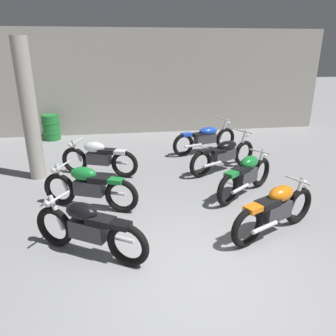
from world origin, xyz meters
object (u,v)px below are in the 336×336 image
motorcycle_right_row_0 (276,209)px  motorcycle_right_row_3 (206,138)px  oil_drum (51,127)px  motorcycle_left_row_1 (89,186)px  motorcycle_left_row_0 (88,228)px  motorcycle_left_row_2 (98,157)px  motorcycle_right_row_2 (224,154)px  motorcycle_right_row_1 (246,175)px  support_pillar (29,112)px

motorcycle_right_row_0 → motorcycle_right_row_3: motorcycle_right_row_3 is taller
oil_drum → motorcycle_left_row_1: bearing=-73.0°
motorcycle_left_row_0 → motorcycle_right_row_3: 5.62m
motorcycle_left_row_2 → motorcycle_right_row_2: size_ratio=0.94×
motorcycle_right_row_0 → motorcycle_right_row_1: 1.54m
support_pillar → motorcycle_right_row_1: size_ratio=1.96×
oil_drum → support_pillar: bearing=-85.3°
motorcycle_left_row_0 → motorcycle_right_row_2: size_ratio=0.87×
motorcycle_left_row_1 → motorcycle_right_row_1: (3.21, 0.12, 0.00)m
oil_drum → motorcycle_right_row_1: bearing=-47.3°
support_pillar → oil_drum: 3.75m
motorcycle_left_row_2 → motorcycle_right_row_3: 3.36m
support_pillar → motorcycle_left_row_0: (1.46, -3.39, -1.14)m
oil_drum → motorcycle_left_row_0: bearing=-75.8°
motorcycle_left_row_0 → motorcycle_right_row_2: (3.10, 3.15, -0.01)m
motorcycle_right_row_1 → motorcycle_right_row_3: bearing=91.1°
oil_drum → motorcycle_right_row_2: bearing=-38.0°
motorcycle_right_row_2 → motorcycle_left_row_2: bearing=176.9°
support_pillar → motorcycle_left_row_2: 1.85m
motorcycle_right_row_3 → motorcycle_right_row_0: bearing=-90.4°
motorcycle_left_row_2 → oil_drum: bearing=115.7°
motorcycle_right_row_0 → motorcycle_right_row_1: bearing=86.5°
motorcycle_left_row_2 → oil_drum: size_ratio=2.21×
motorcycle_right_row_3 → oil_drum: bearing=155.1°
motorcycle_right_row_0 → motorcycle_right_row_2: motorcycle_right_row_2 is taller
motorcycle_left_row_0 → motorcycle_right_row_2: bearing=45.4°
motorcycle_right_row_1 → oil_drum: bearing=132.7°
motorcycle_left_row_1 → motorcycle_right_row_0: same height
motorcycle_right_row_0 → motorcycle_right_row_2: 3.02m
motorcycle_right_row_2 → oil_drum: bearing=142.0°
support_pillar → motorcycle_right_row_3: (4.51, 1.32, -1.15)m
motorcycle_left_row_0 → motorcycle_right_row_0: 3.01m
motorcycle_left_row_0 → motorcycle_left_row_2: bearing=90.1°
support_pillar → oil_drum: support_pillar is taller
motorcycle_left_row_2 → motorcycle_right_row_1: bearing=-27.9°
motorcycle_left_row_0 → motorcycle_right_row_2: 4.42m
support_pillar → motorcycle_left_row_1: (1.36, -1.84, -1.14)m
motorcycle_left_row_1 → motorcycle_right_row_2: size_ratio=0.94×
motorcycle_left_row_0 → motorcycle_right_row_1: same height
motorcycle_left_row_2 → motorcycle_right_row_2: bearing=-3.1°
motorcycle_left_row_2 → motorcycle_right_row_2: motorcycle_right_row_2 is taller
motorcycle_left_row_2 → motorcycle_right_row_3: motorcycle_right_row_3 is taller
motorcycle_right_row_2 → motorcycle_right_row_1: bearing=-90.0°
motorcycle_right_row_1 → oil_drum: 7.17m
motorcycle_left_row_2 → motorcycle_right_row_1: (3.11, -1.64, 0.00)m
motorcycle_left_row_1 → oil_drum: motorcycle_left_row_1 is taller
motorcycle_left_row_1 → motorcycle_right_row_2: (3.21, 1.60, -0.01)m
motorcycle_left_row_0 → motorcycle_right_row_1: 3.53m
motorcycle_right_row_0 → oil_drum: motorcycle_right_row_0 is taller
motorcycle_left_row_0 → motorcycle_left_row_1: same height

